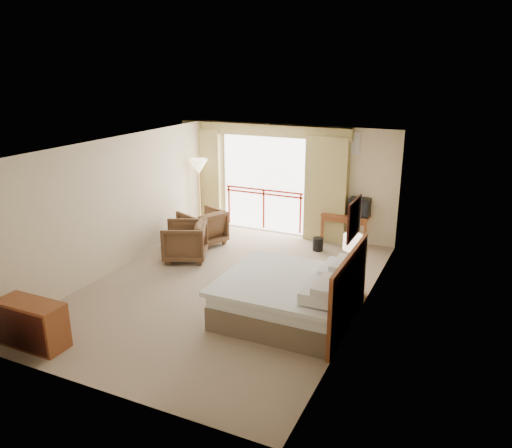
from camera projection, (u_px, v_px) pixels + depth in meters
The scene contains 29 objects.
floor at pixel (228, 287), 9.50m from camera, with size 7.00×7.00×0.00m, color gray.
ceiling at pixel (226, 145), 8.67m from camera, with size 7.00×7.00×0.00m, color white.
wall_back at pixel (295, 181), 12.11m from camera, with size 5.00×5.00×0.00m, color beige.
wall_front at pixel (92, 297), 6.06m from camera, with size 5.00×5.00×0.00m, color beige.
wall_left at pixel (118, 204), 10.08m from camera, with size 7.00×7.00×0.00m, color beige.
wall_right at pixel (363, 239), 8.09m from camera, with size 7.00×7.00×0.00m, color beige.
balcony_door at pixel (264, 184), 12.46m from camera, with size 2.40×2.40×0.00m, color white.
balcony_railing at pixel (264, 199), 12.56m from camera, with size 2.09×0.03×1.02m.
curtain_left at pixel (204, 177), 12.99m from camera, with size 1.00×0.26×2.50m, color #99894F.
curtain_right at pixel (326, 190), 11.67m from camera, with size 1.00×0.26×2.50m, color #99894F.
valance at pixel (263, 130), 11.96m from camera, with size 4.40×0.22×0.28m, color #99894F.
hvac_vent at pixel (349, 143), 11.26m from camera, with size 0.50×0.04×0.50m, color silver.
bed at pixel (291, 296), 8.27m from camera, with size 2.13×2.06×0.97m.
headboard at pixel (349, 292), 7.80m from camera, with size 0.06×2.10×1.30m, color brown.
framed_art at pixel (354, 219), 7.43m from camera, with size 0.04×0.72×0.60m.
nightstand at pixel (349, 281), 9.11m from camera, with size 0.37×0.44×0.53m, color brown.
table_lamp at pixel (352, 243), 8.93m from camera, with size 0.34×0.34×0.59m.
phone at pixel (345, 268), 8.91m from camera, with size 0.17×0.13×0.08m, color black.
desk at pixel (347, 220), 11.71m from camera, with size 1.10×0.53×0.72m.
tv at pixel (360, 207), 11.43m from camera, with size 0.46×0.37×0.42m.
coffee_maker at pixel (332, 208), 11.73m from camera, with size 0.11×0.11×0.24m, color black.
cup at pixel (338, 212), 11.64m from camera, with size 0.07×0.07×0.10m, color white.
wastebasket at pixel (318, 244), 11.33m from camera, with size 0.24×0.24×0.30m, color black.
armchair_far at pixel (203, 244), 11.79m from camera, with size 0.88×0.91×0.83m, color #452C18.
armchair_near at pixel (186, 259), 10.86m from camera, with size 0.88×0.91×0.83m, color #452C18.
side_table at pixel (180, 235), 11.37m from camera, with size 0.45×0.45×0.49m.
book at pixel (180, 228), 11.32m from camera, with size 0.17×0.23×0.02m, color white.
floor_lamp at pixel (199, 169), 12.34m from camera, with size 0.46×0.46×1.82m.
dresser at pixel (32, 324), 7.42m from camera, with size 1.07×0.45×0.71m.
Camera 1 is at (4.12, -7.66, 4.04)m, focal length 35.00 mm.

